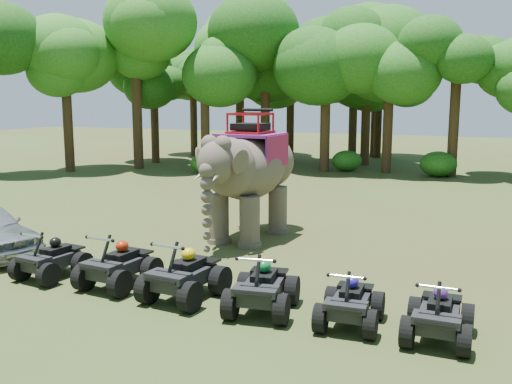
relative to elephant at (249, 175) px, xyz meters
The scene contains 24 objects.
ground 4.35m from the elephant, 71.17° to the right, with size 110.00×110.00×0.00m, color #47381E.
elephant is the anchor object (origin of this frame).
atv_0 6.38m from the elephant, 117.12° to the right, with size 1.18×1.62×1.20m, color black, non-canonical shape.
atv_1 5.71m from the elephant, 99.82° to the right, with size 1.28×1.76×1.30m, color black, non-canonical shape.
atv_2 5.82m from the elephant, 81.09° to the right, with size 1.34×1.84×1.36m, color black, non-canonical shape.
atv_3 6.41m from the elephant, 64.34° to the right, with size 1.27×1.75×1.30m, color black, non-canonical shape.
atv_4 7.40m from the elephant, 51.31° to the right, with size 1.14×1.57×1.16m, color black, non-canonical shape.
atv_5 8.53m from the elephant, 42.89° to the right, with size 1.17×1.61×1.19m, color black, non-canonical shape.
tree_0 17.38m from the elephant, 85.85° to the left, with size 5.86×5.86×8.38m, color #195114, non-canonical shape.
tree_1 17.79m from the elephant, 74.09° to the left, with size 5.68×5.68×8.12m, color #195114, non-canonical shape.
tree_28 19.51m from the elephant, 146.41° to the left, with size 5.94×5.94×8.49m, color #195114, non-canonical shape.
tree_29 19.17m from the elephant, 134.37° to the left, with size 6.88×6.88×9.83m, color #195114, non-canonical shape.
tree_30 16.83m from the elephant, 122.21° to the left, with size 5.30×5.30×7.58m, color #195114, non-canonical shape.
tree_31 18.66m from the elephant, 110.14° to the left, with size 6.55×6.55×9.36m, color #195114, non-canonical shape.
tree_32 16.79m from the elephant, 97.76° to the left, with size 6.37×6.37×9.10m, color #195114, non-canonical shape.
tree_34 20.79m from the elephant, 92.03° to the left, with size 6.38×6.38×9.11m, color #195114, non-canonical shape.
tree_36 25.08m from the elephant, 89.98° to the left, with size 5.62×5.62×8.03m, color #195114, non-canonical shape.
tree_37 24.41m from the elephant, 114.83° to the left, with size 7.14×7.14×10.20m, color #195114, non-canonical shape.
tree_38 23.23m from the elephant, 106.07° to the left, with size 5.39×5.39×7.70m, color #195114, non-canonical shape.
tree_39 26.01m from the elephant, 92.64° to the left, with size 5.17×5.17×7.39m, color #195114, non-canonical shape.
tree_40 21.77m from the elephant, 130.07° to the left, with size 5.14×5.14×7.35m, color #195114, non-canonical shape.
tree_41 25.53m from the elephant, 91.91° to the left, with size 6.09×6.09×8.69m, color #195114, non-canonical shape.
tree_44 21.86m from the elephant, 94.77° to the left, with size 5.63×5.63×8.04m, color #195114, non-canonical shape.
tree_45 25.77m from the elephant, 122.50° to the left, with size 5.25×5.25×7.50m, color #195114, non-canonical shape.
Camera 1 is at (5.61, -12.31, 4.34)m, focal length 40.00 mm.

